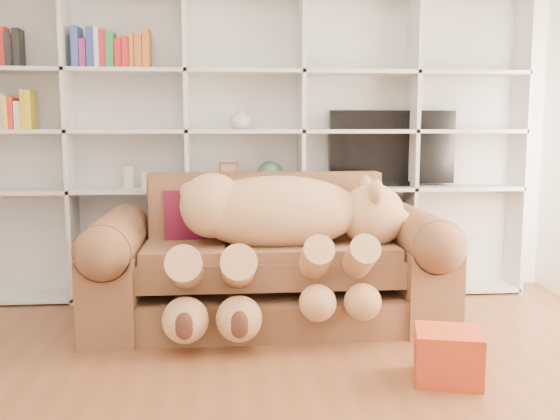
{
  "coord_description": "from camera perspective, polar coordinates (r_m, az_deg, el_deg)",
  "views": [
    {
      "loc": [
        -0.16,
        -2.55,
        1.33
      ],
      "look_at": [
        0.21,
        1.63,
        0.77
      ],
      "focal_mm": 40.0,
      "sensor_mm": 36.0,
      "label": 1
    }
  ],
  "objects": [
    {
      "name": "wall_back",
      "position": [
        5.05,
        -3.31,
        7.77
      ],
      "size": [
        5.0,
        0.02,
        2.7
      ],
      "primitive_type": "cube",
      "color": "white",
      "rests_on": "floor"
    },
    {
      "name": "bookshelf",
      "position": [
        4.91,
        -6.08,
        7.24
      ],
      "size": [
        4.43,
        0.35,
        2.4
      ],
      "color": "silver",
      "rests_on": "floor"
    },
    {
      "name": "sofa",
      "position": [
        4.3,
        -1.05,
        -5.22
      ],
      "size": [
        2.38,
        1.03,
        1.0
      ],
      "color": "brown",
      "rests_on": "floor"
    },
    {
      "name": "teddy_bear",
      "position": [
        4.05,
        0.03,
        -1.65
      ],
      "size": [
        1.65,
        0.94,
        0.96
      ],
      "rotation": [
        0.0,
        0.0,
        0.09
      ],
      "color": "tan",
      "rests_on": "sofa"
    },
    {
      "name": "throw_pillow",
      "position": [
        4.4,
        -8.05,
        -0.77
      ],
      "size": [
        0.4,
        0.25,
        0.4
      ],
      "primitive_type": "cube",
      "rotation": [
        -0.24,
        0.0,
        0.1
      ],
      "color": "#5C0F26",
      "rests_on": "sofa"
    },
    {
      "name": "gift_box",
      "position": [
        3.49,
        15.09,
        -12.71
      ],
      "size": [
        0.41,
        0.39,
        0.27
      ],
      "primitive_type": "cube",
      "rotation": [
        0.0,
        0.0,
        -0.26
      ],
      "color": "#BD3B19",
      "rests_on": "floor"
    },
    {
      "name": "tv",
      "position": [
        5.08,
        10.17,
        5.52
      ],
      "size": [
        1.01,
        0.18,
        0.6
      ],
      "color": "black",
      "rests_on": "bookshelf"
    },
    {
      "name": "picture_frame",
      "position": [
        4.86,
        -4.72,
        3.28
      ],
      "size": [
        0.15,
        0.05,
        0.19
      ],
      "primitive_type": "cube",
      "rotation": [
        0.0,
        0.0,
        0.19
      ],
      "color": "#5A301F",
      "rests_on": "bookshelf"
    },
    {
      "name": "green_vase",
      "position": [
        4.88,
        -0.92,
        3.3
      ],
      "size": [
        0.2,
        0.2,
        0.2
      ],
      "primitive_type": "sphere",
      "color": "#2B5437",
      "rests_on": "bookshelf"
    },
    {
      "name": "figurine_tall",
      "position": [
        4.92,
        -13.68,
        2.93
      ],
      "size": [
        0.1,
        0.1,
        0.17
      ],
      "primitive_type": "cylinder",
      "rotation": [
        0.0,
        0.0,
        0.18
      ],
      "color": "beige",
      "rests_on": "bookshelf"
    },
    {
      "name": "figurine_short",
      "position": [
        4.91,
        -12.21,
        2.69
      ],
      "size": [
        0.09,
        0.09,
        0.13
      ],
      "primitive_type": "cylinder",
      "rotation": [
        0.0,
        0.0,
        -0.26
      ],
      "color": "beige",
      "rests_on": "bookshelf"
    },
    {
      "name": "snow_globe",
      "position": [
        4.88,
        -9.51,
        2.77
      ],
      "size": [
        0.12,
        0.12,
        0.12
      ],
      "primitive_type": "sphere",
      "color": "silver",
      "rests_on": "bookshelf"
    },
    {
      "name": "shelf_vase",
      "position": [
        4.85,
        -3.66,
        8.36
      ],
      "size": [
        0.17,
        0.17,
        0.17
      ],
      "primitive_type": "imported",
      "rotation": [
        0.0,
        0.0,
        -0.09
      ],
      "color": "beige",
      "rests_on": "bookshelf"
    }
  ]
}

